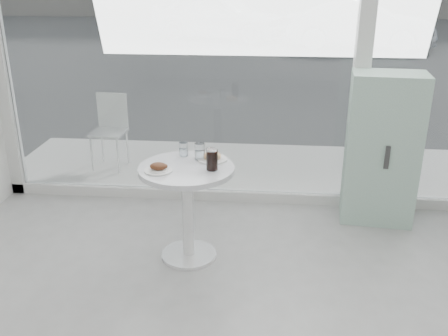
# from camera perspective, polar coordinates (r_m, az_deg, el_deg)

# --- Properties ---
(room_shell) EXTENTS (6.00, 6.00, 6.00)m
(room_shell) POSITION_cam_1_polar(r_m,az_deg,el_deg) (0.98, -0.82, 8.65)
(room_shell) COLOR white
(room_shell) RESTS_ON ground
(storefront) EXTENTS (5.00, 0.14, 3.00)m
(storefront) POSITION_cam_1_polar(r_m,az_deg,el_deg) (4.53, 5.21, 16.23)
(storefront) COLOR silver
(storefront) RESTS_ON ground
(main_table) EXTENTS (0.72, 0.72, 0.77)m
(main_table) POSITION_cam_1_polar(r_m,az_deg,el_deg) (3.81, -4.22, -2.94)
(main_table) COLOR white
(main_table) RESTS_ON ground
(patio_deck) EXTENTS (5.60, 1.60, 0.05)m
(patio_deck) POSITION_cam_1_polar(r_m,az_deg,el_deg) (5.71, 3.98, -0.06)
(patio_deck) COLOR silver
(patio_deck) RESTS_ON ground
(street) EXTENTS (40.00, 24.00, 0.00)m
(street) POSITION_cam_1_polar(r_m,az_deg,el_deg) (17.64, 5.19, 14.55)
(street) COLOR #3D3D3D
(street) RESTS_ON ground
(mint_cabinet) EXTENTS (0.66, 0.47, 1.34)m
(mint_cabinet) POSITION_cam_1_polar(r_m,az_deg,el_deg) (4.60, 17.60, 2.09)
(mint_cabinet) COLOR #82A694
(mint_cabinet) RESTS_ON ground
(patio_chair) EXTENTS (0.38, 0.38, 0.82)m
(patio_chair) POSITION_cam_1_polar(r_m,az_deg,el_deg) (5.73, -12.86, 4.72)
(patio_chair) COLOR white
(patio_chair) RESTS_ON patio_deck
(car_white) EXTENTS (4.87, 3.15, 1.54)m
(car_white) POSITION_cam_1_polar(r_m,az_deg,el_deg) (17.09, -0.62, 17.01)
(car_white) COLOR silver
(car_white) RESTS_ON street
(car_silver) EXTENTS (4.33, 2.26, 1.36)m
(car_silver) POSITION_cam_1_polar(r_m,az_deg,el_deg) (15.57, 15.38, 15.49)
(car_silver) COLOR #95979C
(car_silver) RESTS_ON street
(plate_fritter) EXTENTS (0.20, 0.20, 0.07)m
(plate_fritter) POSITION_cam_1_polar(r_m,az_deg,el_deg) (3.65, -7.47, 0.00)
(plate_fritter) COLOR silver
(plate_fritter) RESTS_ON main_table
(plate_donut) EXTENTS (0.24, 0.24, 0.06)m
(plate_donut) POSITION_cam_1_polar(r_m,az_deg,el_deg) (3.84, -1.36, 1.24)
(plate_donut) COLOR silver
(plate_donut) RESTS_ON main_table
(water_tumbler_a) EXTENTS (0.07, 0.07, 0.11)m
(water_tumbler_a) POSITION_cam_1_polar(r_m,az_deg,el_deg) (3.93, -4.65, 2.06)
(water_tumbler_a) COLOR white
(water_tumbler_a) RESTS_ON main_table
(water_tumbler_b) EXTENTS (0.08, 0.08, 0.13)m
(water_tumbler_b) POSITION_cam_1_polar(r_m,az_deg,el_deg) (3.84, -2.78, 1.80)
(water_tumbler_b) COLOR white
(water_tumbler_b) RESTS_ON main_table
(cola_glass) EXTENTS (0.08, 0.08, 0.16)m
(cola_glass) POSITION_cam_1_polar(r_m,az_deg,el_deg) (3.63, -1.37, 0.96)
(cola_glass) COLOR white
(cola_glass) RESTS_ON main_table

